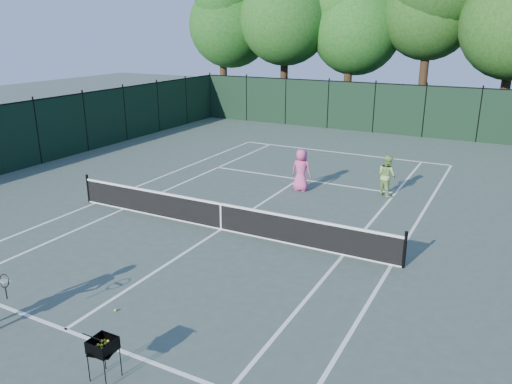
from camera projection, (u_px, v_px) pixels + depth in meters
The scene contains 17 objects.
ground at pixel (221, 229), 16.12m from camera, with size 90.00×90.00×0.00m, color #435146.
sideline_doubles_left at pixel (96, 203), 18.56m from camera, with size 0.10×23.77×0.01m, color white.
sideline_doubles_right at pixel (391, 265), 13.68m from camera, with size 0.10×23.77×0.01m, color white.
sideline_singles_left at pixel (124, 209), 17.95m from camera, with size 0.10×23.77×0.01m, color white.
sideline_singles_right at pixel (343, 255), 14.29m from camera, with size 0.10×23.77×0.01m, color white.
baseline_far at pixel (341, 153), 26.10m from camera, with size 10.97×0.10×0.01m, color white.
service_line_near at pixel (65, 330), 10.75m from camera, with size 8.23×0.10×0.01m, color white.
service_line_far at pixel (299, 179), 21.50m from camera, with size 8.23×0.10×0.01m, color white.
center_service_line at pixel (221, 229), 16.12m from camera, with size 0.10×12.80×0.01m, color white.
tennis_net at pixel (221, 216), 15.97m from camera, with size 11.69×0.09×1.06m.
fence_far at pixel (374, 108), 30.77m from camera, with size 24.00×0.05×3.00m, color black.
tree_0 at pixel (222, 1), 37.41m from camera, with size 6.40×6.40×13.14m.
tree_2 at pixel (352, 4), 33.35m from camera, with size 6.00×6.00×12.40m.
player_pink at pixel (301, 170), 19.77m from camera, with size 0.85×0.58×1.69m.
player_green at pixel (387, 176), 19.17m from camera, with size 0.99×0.95×1.61m.
ball_hopper at pixel (103, 346), 9.03m from camera, with size 0.54×0.54×0.85m.
loose_ball_midcourt at pixel (115, 310), 11.44m from camera, with size 0.07×0.07×0.07m, color #B3D02A.
Camera 1 is at (7.99, -12.68, 6.18)m, focal length 35.00 mm.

